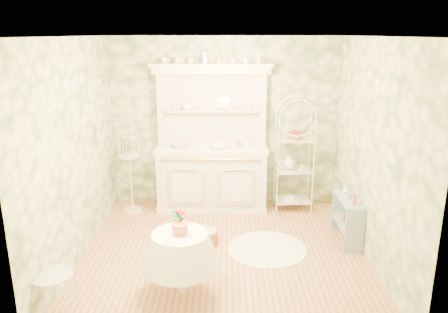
{
  "coord_description": "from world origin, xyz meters",
  "views": [
    {
      "loc": [
        0.04,
        -5.09,
        2.74
      ],
      "look_at": [
        0.0,
        0.5,
        1.15
      ],
      "focal_mm": 35.0,
      "sensor_mm": 36.0,
      "label": 1
    }
  ],
  "objects_px": {
    "cafe_chair": "(52,277)",
    "side_shelf": "(347,221)",
    "kitchen_dresser": "(212,139)",
    "bakers_rack": "(294,157)",
    "floor_basket": "(206,236)",
    "round_table": "(181,269)",
    "birdcage_stand": "(130,166)"
  },
  "relations": [
    {
      "from": "bakers_rack",
      "to": "round_table",
      "type": "bearing_deg",
      "value": -125.8
    },
    {
      "from": "cafe_chair",
      "to": "side_shelf",
      "type": "bearing_deg",
      "value": 38.97
    },
    {
      "from": "side_shelf",
      "to": "birdcage_stand",
      "type": "distance_m",
      "value": 3.32
    },
    {
      "from": "cafe_chair",
      "to": "birdcage_stand",
      "type": "bearing_deg",
      "value": 97.84
    },
    {
      "from": "kitchen_dresser",
      "to": "floor_basket",
      "type": "bearing_deg",
      "value": -92.0
    },
    {
      "from": "kitchen_dresser",
      "to": "cafe_chair",
      "type": "xyz_separation_m",
      "value": [
        -1.48,
        -2.84,
        -0.72
      ]
    },
    {
      "from": "cafe_chair",
      "to": "birdcage_stand",
      "type": "height_order",
      "value": "birdcage_stand"
    },
    {
      "from": "birdcage_stand",
      "to": "floor_basket",
      "type": "relative_size",
      "value": 4.53
    },
    {
      "from": "birdcage_stand",
      "to": "floor_basket",
      "type": "xyz_separation_m",
      "value": [
        1.22,
        -1.1,
        -0.65
      ]
    },
    {
      "from": "bakers_rack",
      "to": "side_shelf",
      "type": "relative_size",
      "value": 2.58
    },
    {
      "from": "round_table",
      "to": "birdcage_stand",
      "type": "bearing_deg",
      "value": 113.86
    },
    {
      "from": "kitchen_dresser",
      "to": "bakers_rack",
      "type": "height_order",
      "value": "kitchen_dresser"
    },
    {
      "from": "kitchen_dresser",
      "to": "round_table",
      "type": "height_order",
      "value": "kitchen_dresser"
    },
    {
      "from": "floor_basket",
      "to": "cafe_chair",
      "type": "bearing_deg",
      "value": -132.53
    },
    {
      "from": "kitchen_dresser",
      "to": "floor_basket",
      "type": "xyz_separation_m",
      "value": [
        -0.04,
        -1.27,
        -1.04
      ]
    },
    {
      "from": "kitchen_dresser",
      "to": "cafe_chair",
      "type": "height_order",
      "value": "kitchen_dresser"
    },
    {
      "from": "bakers_rack",
      "to": "round_table",
      "type": "relative_size",
      "value": 2.86
    },
    {
      "from": "side_shelf",
      "to": "floor_basket",
      "type": "xyz_separation_m",
      "value": [
        -1.91,
        -0.1,
        -0.18
      ]
    },
    {
      "from": "cafe_chair",
      "to": "birdcage_stand",
      "type": "xyz_separation_m",
      "value": [
        0.22,
        2.66,
        0.33
      ]
    },
    {
      "from": "side_shelf",
      "to": "birdcage_stand",
      "type": "xyz_separation_m",
      "value": [
        -3.13,
        1.0,
        0.47
      ]
    },
    {
      "from": "round_table",
      "to": "floor_basket",
      "type": "height_order",
      "value": "round_table"
    },
    {
      "from": "kitchen_dresser",
      "to": "birdcage_stand",
      "type": "relative_size",
      "value": 1.51
    },
    {
      "from": "round_table",
      "to": "floor_basket",
      "type": "xyz_separation_m",
      "value": [
        0.21,
        1.18,
        -0.2
      ]
    },
    {
      "from": "cafe_chair",
      "to": "floor_basket",
      "type": "relative_size",
      "value": 2.56
    },
    {
      "from": "side_shelf",
      "to": "birdcage_stand",
      "type": "bearing_deg",
      "value": 165.7
    },
    {
      "from": "kitchen_dresser",
      "to": "birdcage_stand",
      "type": "height_order",
      "value": "kitchen_dresser"
    },
    {
      "from": "kitchen_dresser",
      "to": "round_table",
      "type": "distance_m",
      "value": 2.6
    },
    {
      "from": "cafe_chair",
      "to": "floor_basket",
      "type": "bearing_deg",
      "value": 60.04
    },
    {
      "from": "bakers_rack",
      "to": "side_shelf",
      "type": "bearing_deg",
      "value": -66.25
    },
    {
      "from": "bakers_rack",
      "to": "birdcage_stand",
      "type": "distance_m",
      "value": 2.56
    },
    {
      "from": "bakers_rack",
      "to": "floor_basket",
      "type": "bearing_deg",
      "value": -140.45
    },
    {
      "from": "round_table",
      "to": "birdcage_stand",
      "type": "relative_size",
      "value": 0.4
    }
  ]
}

